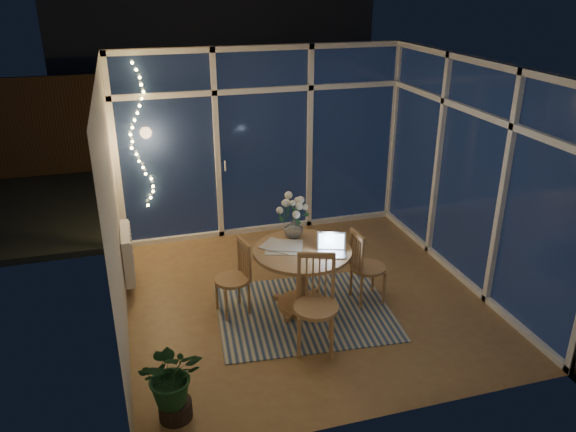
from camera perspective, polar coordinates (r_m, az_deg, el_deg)
The scene contains 25 objects.
floor at distance 6.55m, azimuth 1.93°, elevation -8.20°, with size 4.00×4.00×0.00m, color brown.
ceiling at distance 5.65m, azimuth 2.29°, elevation 14.94°, with size 4.00×4.00×0.00m, color white.
wall_back at distance 7.80m, azimuth -2.54°, elevation 7.48°, with size 4.00×0.04×2.60m, color beige.
wall_front at distance 4.30m, azimuth 10.50°, elevation -6.59°, with size 4.00×0.04×2.60m, color beige.
wall_left at distance 5.71m, azimuth -17.34°, elevation 0.41°, with size 0.04×4.00×2.60m, color beige.
wall_right at distance 6.84m, azimuth 18.26°, elevation 4.04°, with size 0.04×4.00×2.60m, color beige.
window_wall_back at distance 7.77m, azimuth -2.46°, elevation 7.41°, with size 4.00×0.10×2.60m, color white.
window_wall_right at distance 6.82m, azimuth 17.98°, elevation 4.02°, with size 0.10×4.00×2.60m, color white.
radiator at distance 6.89m, azimuth -16.00°, elevation -3.66°, with size 0.10×0.70×0.58m, color silver.
fairy_lights at distance 7.43m, azimuth -14.90°, elevation 7.71°, with size 0.24×0.10×1.85m, color #F9D163, non-canonical shape.
garden_patio at distance 11.11m, azimuth -3.64°, elevation 4.93°, with size 12.00×6.00×0.10m, color black.
garden_fence at distance 11.23m, azimuth -6.87°, elevation 10.10°, with size 11.00×0.08×1.80m, color #3E2B16.
neighbour_roof at distance 14.01m, azimuth -8.10°, elevation 18.01°, with size 7.00×3.00×2.20m, color #373B43.
garden_shrubs at distance 9.24m, azimuth -9.38°, elevation 4.19°, with size 0.90×0.90×0.90m, color black.
rug at distance 6.27m, azimuth 1.68°, elevation -9.67°, with size 1.89×1.51×0.01m, color beige.
dining_table at distance 6.17m, azimuth 1.43°, elevation -6.42°, with size 1.06×1.06×0.72m, color #A7844B.
chair_left at distance 6.09m, azimuth -5.72°, elevation -6.29°, with size 0.39×0.39×0.85m, color #A7844B.
chair_right at distance 6.33m, azimuth 8.18°, elevation -5.04°, with size 0.41×0.41×0.88m, color #A7844B.
chair_front at distance 5.46m, azimuth 2.84°, elevation -9.08°, with size 0.46×0.46×0.99m, color #A7844B.
laptop at distance 5.86m, azimuth 4.45°, elevation -2.96°, with size 0.30×0.26×0.22m, color silver, non-canonical shape.
flower_vase at distance 6.23m, azimuth 0.56°, elevation -1.29°, with size 0.20×0.20×0.21m, color silver.
bowl at distance 6.13m, azimuth 4.35°, elevation -2.67°, with size 0.15×0.15×0.04m, color white.
newspapers at distance 6.04m, azimuth -0.38°, elevation -3.12°, with size 0.38×0.29×0.02m, color beige.
phone at distance 5.88m, azimuth 1.86°, elevation -3.94°, with size 0.12×0.06×0.01m, color black.
potted_plant at distance 4.85m, azimuth -11.64°, elevation -16.06°, with size 0.54×0.47×0.76m, color #174221.
Camera 1 is at (-1.78, -5.30, 3.41)m, focal length 35.00 mm.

